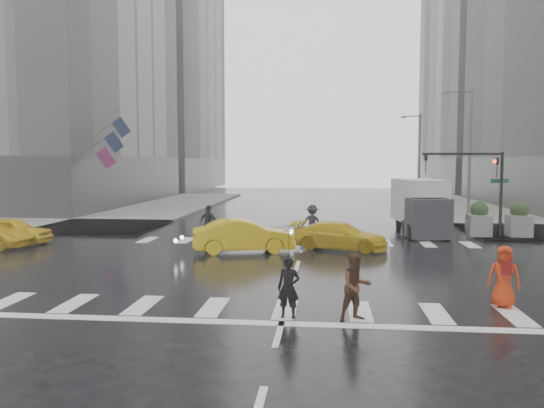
# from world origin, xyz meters

# --- Properties ---
(ground) EXTENTS (120.00, 120.00, 0.00)m
(ground) POSITION_xyz_m (0.00, 0.00, 0.00)
(ground) COLOR black
(ground) RESTS_ON ground
(sidewalk_nw) EXTENTS (35.00, 35.00, 0.15)m
(sidewalk_nw) POSITION_xyz_m (-19.50, 17.50, 0.07)
(sidewalk_nw) COLOR gray
(sidewalk_nw) RESTS_ON ground
(building_nw_far) EXTENTS (26.05, 26.05, 44.00)m
(building_nw_far) POSITION_xyz_m (-29.00, 56.00, 20.19)
(building_nw_far) COLOR slate
(building_nw_far) RESTS_ON ground
(building_ne_far) EXTENTS (26.05, 26.05, 36.00)m
(building_ne_far) POSITION_xyz_m (29.00, 56.00, 16.27)
(building_ne_far) COLOR #A0978B
(building_ne_far) RESTS_ON ground
(road_markings) EXTENTS (18.00, 48.00, 0.01)m
(road_markings) POSITION_xyz_m (0.00, 0.00, 0.01)
(road_markings) COLOR silver
(road_markings) RESTS_ON ground
(traffic_signal_pole) EXTENTS (4.45, 0.42, 4.50)m
(traffic_signal_pole) POSITION_xyz_m (9.01, 8.01, 3.22)
(traffic_signal_pole) COLOR black
(traffic_signal_pole) RESTS_ON ground
(street_lamp_near) EXTENTS (2.15, 0.22, 9.00)m
(street_lamp_near) POSITION_xyz_m (10.87, 18.00, 4.95)
(street_lamp_near) COLOR #59595B
(street_lamp_near) RESTS_ON ground
(street_lamp_far) EXTENTS (2.15, 0.22, 9.00)m
(street_lamp_far) POSITION_xyz_m (10.87, 38.00, 4.95)
(street_lamp_far) COLOR #59595B
(street_lamp_far) RESTS_ON ground
(planter_west) EXTENTS (1.10, 1.10, 1.80)m
(planter_west) POSITION_xyz_m (7.00, 8.20, 0.98)
(planter_west) COLOR gray
(planter_west) RESTS_ON ground
(planter_mid) EXTENTS (1.10, 1.10, 1.80)m
(planter_mid) POSITION_xyz_m (9.00, 8.20, 0.98)
(planter_mid) COLOR gray
(planter_mid) RESTS_ON ground
(planter_east) EXTENTS (1.10, 1.10, 1.80)m
(planter_east) POSITION_xyz_m (11.00, 8.20, 0.98)
(planter_east) COLOR gray
(planter_east) RESTS_ON ground
(flag_cluster) EXTENTS (2.87, 3.06, 4.69)m
(flag_cluster) POSITION_xyz_m (-15.08, 18.50, 5.64)
(flag_cluster) COLOR #59595B
(flag_cluster) RESTS_ON ground
(pedestrian_black) EXTENTS (1.10, 1.11, 2.43)m
(pedestrian_black) POSITION_xyz_m (0.14, -6.80, 1.64)
(pedestrian_black) COLOR black
(pedestrian_black) RESTS_ON ground
(pedestrian_brown) EXTENTS (1.03, 0.94, 1.72)m
(pedestrian_brown) POSITION_xyz_m (1.85, -6.80, 0.86)
(pedestrian_brown) COLOR #472919
(pedestrian_brown) RESTS_ON ground
(pedestrian_orange) EXTENTS (0.96, 0.77, 1.71)m
(pedestrian_orange) POSITION_xyz_m (5.95, -5.20, 0.86)
(pedestrian_orange) COLOR red
(pedestrian_orange) RESTS_ON ground
(pedestrian_far_a) EXTENTS (1.27, 1.05, 1.86)m
(pedestrian_far_a) POSITION_xyz_m (-4.70, 5.55, 0.93)
(pedestrian_far_a) COLOR black
(pedestrian_far_a) RESTS_ON ground
(pedestrian_far_b) EXTENTS (1.26, 0.85, 1.80)m
(pedestrian_far_b) POSITION_xyz_m (0.40, 6.91, 0.90)
(pedestrian_far_b) COLOR black
(pedestrian_far_b) RESTS_ON ground
(taxi_front) EXTENTS (3.89, 1.69, 1.30)m
(taxi_front) POSITION_xyz_m (-14.12, 4.00, 0.65)
(taxi_front) COLOR #DFB40B
(taxi_front) RESTS_ON ground
(taxi_mid) EXTENTS (4.69, 2.60, 1.47)m
(taxi_mid) POSITION_xyz_m (-2.53, 2.82, 0.73)
(taxi_mid) COLOR #DFB40B
(taxi_mid) RESTS_ON ground
(taxi_rear) EXTENTS (4.16, 2.77, 1.25)m
(taxi_rear) POSITION_xyz_m (1.73, 4.04, 0.63)
(taxi_rear) COLOR #DFB40B
(taxi_rear) RESTS_ON ground
(box_truck) EXTENTS (2.12, 5.66, 3.00)m
(box_truck) POSITION_xyz_m (6.32, 9.64, 1.60)
(box_truck) COLOR silver
(box_truck) RESTS_ON ground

